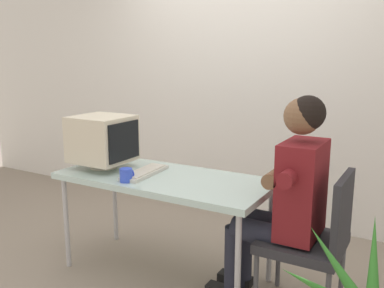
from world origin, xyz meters
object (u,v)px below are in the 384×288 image
Objects in this scene: crt_monitor at (103,139)px; office_chair at (315,236)px; person_seated at (286,194)px; desk_mug at (126,175)px; keyboard at (144,172)px; desk at (164,183)px.

crt_monitor reaches higher than office_chair.
person_seated is at bearing 3.00° from crt_monitor.
person_seated is at bearing 15.20° from desk_mug.
crt_monitor is at bearing 179.99° from keyboard.
office_chair reaches higher than keyboard.
office_chair is 1.24m from desk_mug.
desk is 0.16m from keyboard.
desk is 1.05m from office_chair.
crt_monitor is 1.39m from person_seated.
person_seated is at bearing 2.50° from desk.
desk is 3.65× the size of crt_monitor.
office_chair reaches higher than desk.
keyboard reaches higher than desk.
keyboard is at bearing 90.04° from desk_mug.
desk is 0.86m from person_seated.
crt_monitor is 0.46× the size of office_chair.
desk is 0.58m from crt_monitor.
keyboard is 1.21m from office_chair.
office_chair reaches higher than desk_mug.
crt_monitor reaches higher than desk_mug.
keyboard is at bearing -0.01° from crt_monitor.
crt_monitor is 0.93× the size of keyboard.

